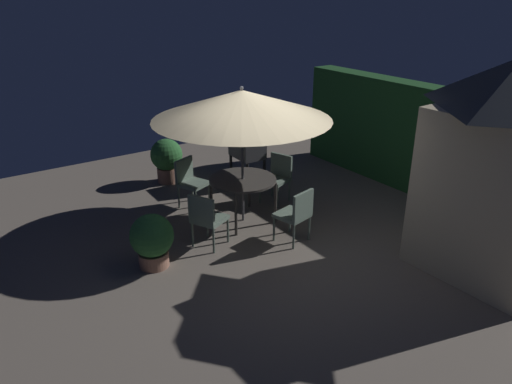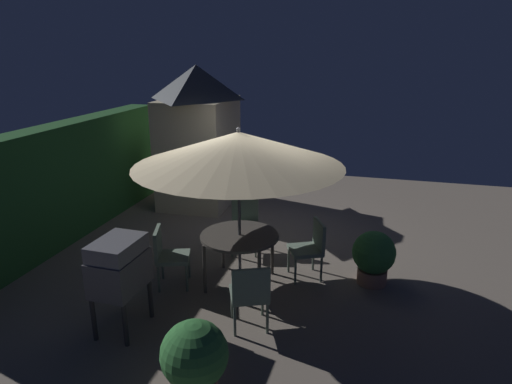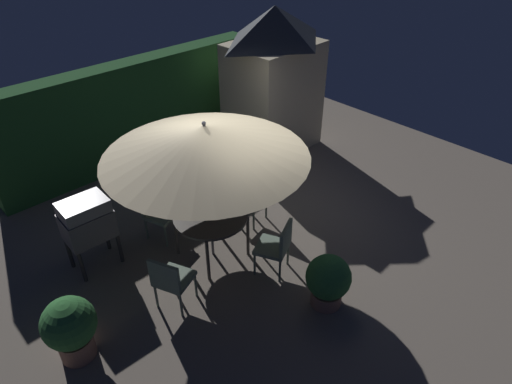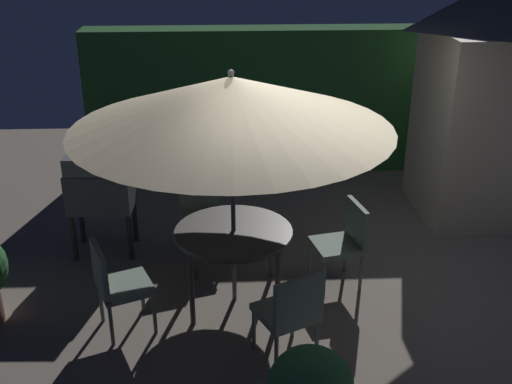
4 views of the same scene
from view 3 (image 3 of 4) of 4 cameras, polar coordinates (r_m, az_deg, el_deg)
The scene contains 12 objects.
ground_plane at distance 7.82m, azimuth -0.70°, elevation -4.53°, with size 11.00×11.00×0.00m, color #6B6056.
hedge_backdrop at distance 9.76m, azimuth -15.16°, elevation 9.90°, with size 5.93×0.51×2.10m.
garden_shed at distance 9.72m, azimuth 2.20°, elevation 14.13°, with size 1.96×1.55×3.03m.
patio_table at distance 6.88m, azimuth -5.80°, elevation -3.41°, with size 1.14×1.14×0.78m.
patio_umbrella at distance 6.15m, azimuth -6.52°, elevation 6.45°, with size 2.92×2.92×2.35m.
bbq_grill at distance 7.03m, azimuth -20.78°, elevation -3.51°, with size 0.72×0.53×1.20m.
chair_near_shed at distance 6.67m, azimuth 2.75°, elevation -6.77°, with size 0.61×0.62×0.90m.
chair_far_side at distance 7.74m, azimuth -0.37°, elevation -0.14°, with size 0.55×0.55×0.90m.
chair_toward_hedge at distance 7.53m, azimuth -12.50°, elevation -2.21°, with size 0.58×0.59×0.90m.
chair_toward_house at distance 6.27m, azimuth -10.85°, elevation -10.84°, with size 0.61×0.61×0.90m.
potted_plant_by_shed at distance 6.06m, azimuth -22.63°, elevation -15.66°, with size 0.66×0.66×0.92m.
potted_plant_by_grill at distance 6.34m, azimuth 9.20°, elevation -11.03°, with size 0.64×0.64×0.82m.
Camera 3 is at (-4.13, -4.46, 4.91)m, focal length 31.33 mm.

